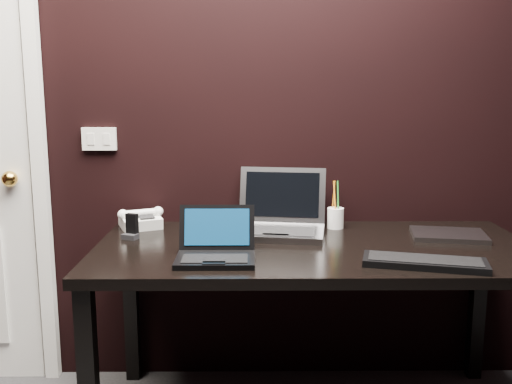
{
  "coord_description": "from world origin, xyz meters",
  "views": [
    {
      "loc": [
        0.05,
        -0.74,
        1.34
      ],
      "look_at": [
        0.07,
        1.35,
        0.96
      ],
      "focal_mm": 40.0,
      "sensor_mm": 36.0,
      "label": 1
    }
  ],
  "objects_px": {
    "desk": "(314,264)",
    "desk_phone": "(141,220)",
    "mobile_phone": "(132,229)",
    "ext_keyboard": "(425,262)",
    "pen_cup": "(335,217)",
    "netbook": "(216,250)",
    "closed_laptop": "(448,235)",
    "silver_laptop": "(279,221)"
  },
  "relations": [
    {
      "from": "silver_laptop",
      "to": "ext_keyboard",
      "type": "height_order",
      "value": "silver_laptop"
    },
    {
      "from": "closed_laptop",
      "to": "desk_phone",
      "type": "relative_size",
      "value": 1.54
    },
    {
      "from": "pen_cup",
      "to": "desk",
      "type": "bearing_deg",
      "value": -113.69
    },
    {
      "from": "desk",
      "to": "netbook",
      "type": "bearing_deg",
      "value": -153.13
    },
    {
      "from": "closed_laptop",
      "to": "pen_cup",
      "type": "distance_m",
      "value": 0.47
    },
    {
      "from": "netbook",
      "to": "closed_laptop",
      "type": "distance_m",
      "value": 0.98
    },
    {
      "from": "closed_laptop",
      "to": "ext_keyboard",
      "type": "bearing_deg",
      "value": -119.17
    },
    {
      "from": "closed_laptop",
      "to": "pen_cup",
      "type": "height_order",
      "value": "pen_cup"
    },
    {
      "from": "desk",
      "to": "pen_cup",
      "type": "distance_m",
      "value": 0.32
    },
    {
      "from": "ext_keyboard",
      "to": "desk",
      "type": "bearing_deg",
      "value": 142.46
    },
    {
      "from": "silver_laptop",
      "to": "pen_cup",
      "type": "height_order",
      "value": "silver_laptop"
    },
    {
      "from": "silver_laptop",
      "to": "ext_keyboard",
      "type": "relative_size",
      "value": 0.97
    },
    {
      "from": "mobile_phone",
      "to": "pen_cup",
      "type": "xyz_separation_m",
      "value": [
        0.85,
        0.17,
        0.01
      ]
    },
    {
      "from": "ext_keyboard",
      "to": "closed_laptop",
      "type": "relative_size",
      "value": 1.35
    },
    {
      "from": "desk",
      "to": "mobile_phone",
      "type": "height_order",
      "value": "mobile_phone"
    },
    {
      "from": "desk_phone",
      "to": "pen_cup",
      "type": "distance_m",
      "value": 0.85
    },
    {
      "from": "ext_keyboard",
      "to": "pen_cup",
      "type": "relative_size",
      "value": 2.09
    },
    {
      "from": "ext_keyboard",
      "to": "desk_phone",
      "type": "height_order",
      "value": "desk_phone"
    },
    {
      "from": "desk",
      "to": "mobile_phone",
      "type": "distance_m",
      "value": 0.75
    },
    {
      "from": "silver_laptop",
      "to": "mobile_phone",
      "type": "height_order",
      "value": "silver_laptop"
    },
    {
      "from": "silver_laptop",
      "to": "closed_laptop",
      "type": "bearing_deg",
      "value": -6.49
    },
    {
      "from": "desk",
      "to": "desk_phone",
      "type": "xyz_separation_m",
      "value": [
        -0.73,
        0.28,
        0.11
      ]
    },
    {
      "from": "desk",
      "to": "ext_keyboard",
      "type": "bearing_deg",
      "value": -37.54
    },
    {
      "from": "desk_phone",
      "to": "pen_cup",
      "type": "xyz_separation_m",
      "value": [
        0.85,
        -0.01,
        0.01
      ]
    },
    {
      "from": "netbook",
      "to": "closed_laptop",
      "type": "height_order",
      "value": "netbook"
    },
    {
      "from": "silver_laptop",
      "to": "desk_phone",
      "type": "bearing_deg",
      "value": 171.5
    },
    {
      "from": "desk",
      "to": "silver_laptop",
      "type": "bearing_deg",
      "value": 124.02
    },
    {
      "from": "ext_keyboard",
      "to": "pen_cup",
      "type": "xyz_separation_m",
      "value": [
        -0.23,
        0.54,
        0.04
      ]
    },
    {
      "from": "silver_laptop",
      "to": "closed_laptop",
      "type": "relative_size",
      "value": 1.3
    },
    {
      "from": "desk_phone",
      "to": "ext_keyboard",
      "type": "bearing_deg",
      "value": -26.98
    },
    {
      "from": "netbook",
      "to": "ext_keyboard",
      "type": "xyz_separation_m",
      "value": [
        0.72,
        -0.08,
        -0.02
      ]
    },
    {
      "from": "netbook",
      "to": "desk_phone",
      "type": "relative_size",
      "value": 1.31
    },
    {
      "from": "silver_laptop",
      "to": "ext_keyboard",
      "type": "bearing_deg",
      "value": -43.86
    },
    {
      "from": "ext_keyboard",
      "to": "pen_cup",
      "type": "bearing_deg",
      "value": 112.89
    },
    {
      "from": "silver_laptop",
      "to": "desk",
      "type": "bearing_deg",
      "value": -55.98
    },
    {
      "from": "silver_laptop",
      "to": "mobile_phone",
      "type": "distance_m",
      "value": 0.61
    },
    {
      "from": "netbook",
      "to": "pen_cup",
      "type": "xyz_separation_m",
      "value": [
        0.49,
        0.46,
        0.01
      ]
    },
    {
      "from": "mobile_phone",
      "to": "pen_cup",
      "type": "distance_m",
      "value": 0.87
    },
    {
      "from": "closed_laptop",
      "to": "desk_phone",
      "type": "bearing_deg",
      "value": 172.57
    },
    {
      "from": "netbook",
      "to": "closed_laptop",
      "type": "relative_size",
      "value": 0.85
    },
    {
      "from": "desk",
      "to": "desk_phone",
      "type": "bearing_deg",
      "value": 158.94
    },
    {
      "from": "silver_laptop",
      "to": "mobile_phone",
      "type": "bearing_deg",
      "value": -171.89
    }
  ]
}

